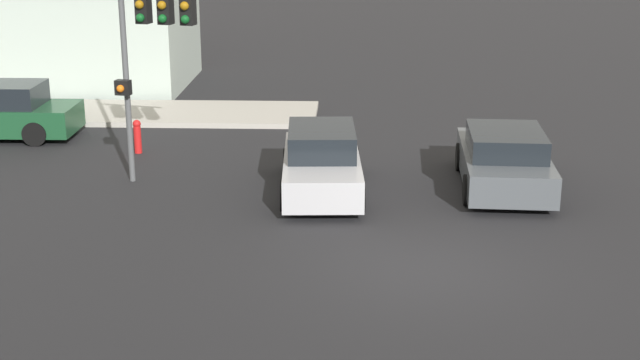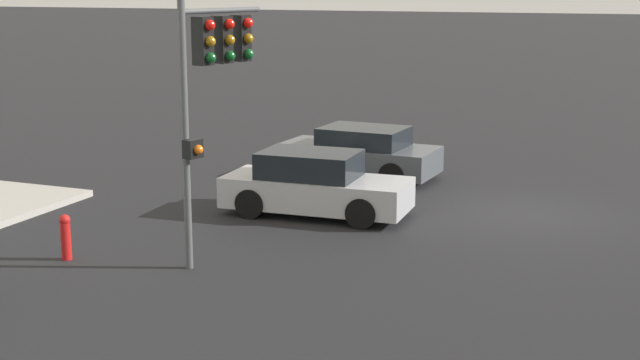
{
  "view_description": "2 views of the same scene",
  "coord_description": "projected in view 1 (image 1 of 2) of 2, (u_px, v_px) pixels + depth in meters",
  "views": [
    {
      "loc": [
        -15.42,
        1.29,
        6.49
      ],
      "look_at": [
        0.6,
        1.9,
        1.49
      ],
      "focal_mm": 50.0,
      "sensor_mm": 36.0,
      "label": 1
    },
    {
      "loc": [
        -3.36,
        20.8,
        5.34
      ],
      "look_at": [
        3.06,
        5.16,
        1.6
      ],
      "focal_mm": 50.0,
      "sensor_mm": 36.0,
      "label": 2
    }
  ],
  "objects": [
    {
      "name": "crossing_car_3",
      "position": [
        504.0,
        160.0,
        21.01
      ],
      "size": [
        4.48,
        2.21,
        1.44
      ],
      "rotation": [
        0.0,
        0.0,
        -0.05
      ],
      "color": "#4C5156",
      "rests_on": "ground_plane"
    },
    {
      "name": "fire_hydrant",
      "position": [
        137.0,
        135.0,
        24.03
      ],
      "size": [
        0.22,
        0.22,
        0.92
      ],
      "color": "red",
      "rests_on": "ground_plane"
    },
    {
      "name": "traffic_signal",
      "position": [
        153.0,
        25.0,
        20.38
      ],
      "size": [
        0.72,
        2.39,
        5.34
      ],
      "rotation": [
        0.0,
        0.0,
        2.92
      ],
      "color": "#515456",
      "rests_on": "ground_plane"
    },
    {
      "name": "crossing_car_0",
      "position": [
        322.0,
        162.0,
        20.74
      ],
      "size": [
        4.42,
        2.02,
        1.51
      ],
      "rotation": [
        0.0,
        0.0,
        3.19
      ],
      "color": "#B7B7BC",
      "rests_on": "ground_plane"
    },
    {
      "name": "ground_plane",
      "position": [
        421.0,
        267.0,
        16.59
      ],
      "size": [
        300.0,
        300.0,
        0.0
      ],
      "primitive_type": "plane",
      "color": "black"
    }
  ]
}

